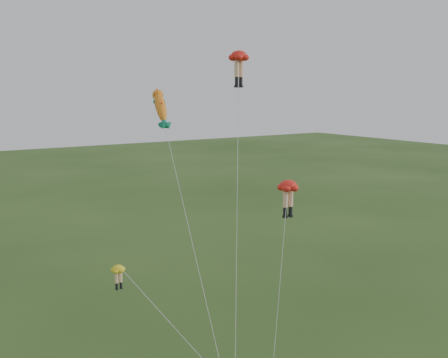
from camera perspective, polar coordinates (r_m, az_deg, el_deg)
legs_kite_red_high at (r=39.63m, az=1.70°, el=13.25°), size 7.16×9.62×21.90m
legs_kite_red_mid at (r=35.85m, az=7.34°, el=-1.28°), size 4.64×4.12×12.55m
legs_kite_yellow at (r=32.52m, az=-11.35°, el=-10.89°), size 5.68×7.23×8.00m
fish_kite at (r=38.64m, az=-7.26°, el=8.19°), size 1.80×12.23×19.24m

